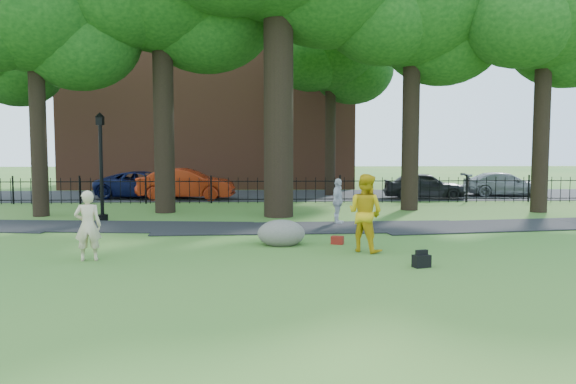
{
  "coord_description": "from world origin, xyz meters",
  "views": [
    {
      "loc": [
        -0.53,
        -14.0,
        2.64
      ],
      "look_at": [
        0.14,
        2.0,
        1.33
      ],
      "focal_mm": 35.0,
      "sensor_mm": 36.0,
      "label": 1
    }
  ],
  "objects_px": {
    "woman": "(88,226)",
    "lamppost": "(101,168)",
    "boulder": "(281,231)",
    "red_sedan": "(186,184)",
    "man": "(365,213)"
  },
  "relations": [
    {
      "from": "lamppost",
      "to": "boulder",
      "type": "bearing_deg",
      "value": -35.31
    },
    {
      "from": "woman",
      "to": "lamppost",
      "type": "relative_size",
      "value": 0.43
    },
    {
      "from": "woman",
      "to": "man",
      "type": "relative_size",
      "value": 0.84
    },
    {
      "from": "lamppost",
      "to": "red_sedan",
      "type": "xyz_separation_m",
      "value": [
        1.92,
        7.74,
        -1.11
      ]
    },
    {
      "from": "man",
      "to": "lamppost",
      "type": "relative_size",
      "value": 0.51
    },
    {
      "from": "boulder",
      "to": "lamppost",
      "type": "height_order",
      "value": "lamppost"
    },
    {
      "from": "woman",
      "to": "red_sedan",
      "type": "distance_m",
      "value": 14.88
    },
    {
      "from": "woman",
      "to": "red_sedan",
      "type": "relative_size",
      "value": 0.35
    },
    {
      "from": "woman",
      "to": "boulder",
      "type": "xyz_separation_m",
      "value": [
        4.52,
        1.87,
        -0.45
      ]
    },
    {
      "from": "boulder",
      "to": "red_sedan",
      "type": "relative_size",
      "value": 0.27
    },
    {
      "from": "lamppost",
      "to": "red_sedan",
      "type": "distance_m",
      "value": 8.05
    },
    {
      "from": "man",
      "to": "boulder",
      "type": "distance_m",
      "value": 2.39
    },
    {
      "from": "lamppost",
      "to": "woman",
      "type": "bearing_deg",
      "value": -71.6
    },
    {
      "from": "woman",
      "to": "lamppost",
      "type": "bearing_deg",
      "value": -86.37
    },
    {
      "from": "red_sedan",
      "to": "woman",
      "type": "bearing_deg",
      "value": -176.66
    }
  ]
}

